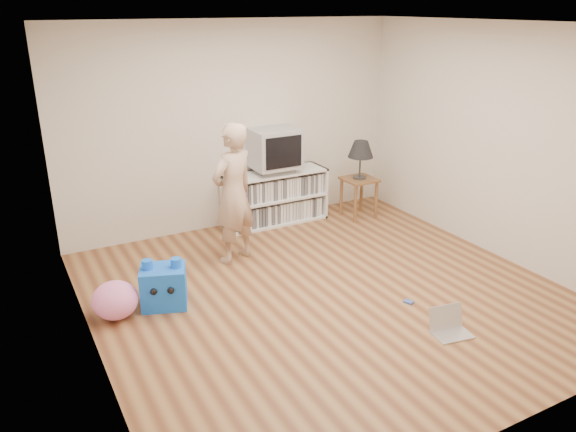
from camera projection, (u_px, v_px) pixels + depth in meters
The scene contains 13 objects.
ground at pixel (326, 293), 5.72m from camera, with size 4.50×4.50×0.00m, color brown.
walls at pixel (330, 170), 5.26m from camera, with size 4.52×4.52×2.60m.
ceiling at pixel (334, 23), 4.79m from camera, with size 4.50×4.50×0.01m, color white.
media_unit at pixel (274, 197), 7.46m from camera, with size 1.40×0.45×0.70m.
dvd_deck at pixel (274, 169), 7.32m from camera, with size 0.45×0.35×0.07m, color gray.
crt_tv at pixel (274, 148), 7.21m from camera, with size 0.60×0.53×0.50m.
side_table at pixel (359, 188), 7.62m from camera, with size 0.42×0.42×0.55m.
table_lamp at pixel (361, 150), 7.43m from camera, with size 0.34×0.34×0.52m.
person at pixel (233, 194), 6.18m from camera, with size 0.58×0.38×1.59m, color tan.
laptop at pixel (449, 326), 5.01m from camera, with size 0.37×0.32×0.23m.
playing_cards at pixel (409, 302), 5.52m from camera, with size 0.07×0.09×0.02m, color #3E57A7.
plush_blue at pixel (164, 286), 5.41m from camera, with size 0.51×0.46×0.49m.
plush_pink at pixel (115, 300), 5.21m from camera, with size 0.42×0.42×0.36m, color pink.
Camera 1 is at (-2.76, -4.27, 2.76)m, focal length 35.00 mm.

